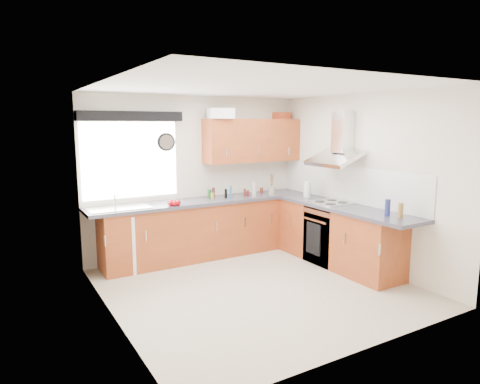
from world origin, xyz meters
TOP-DOWN VIEW (x-y plane):
  - ground_plane at (0.00, 0.00)m, footprint 3.60×3.60m
  - ceiling at (0.00, 0.00)m, footprint 3.60×3.60m
  - wall_back at (0.00, 1.80)m, footprint 3.60×0.02m
  - wall_front at (0.00, -1.80)m, footprint 3.60×0.02m
  - wall_left at (-1.80, 0.00)m, footprint 0.02×3.60m
  - wall_right at (1.80, 0.00)m, footprint 0.02×3.60m
  - window at (-1.05, 1.79)m, footprint 1.40×0.02m
  - window_blind at (-1.05, 1.70)m, footprint 1.50×0.18m
  - splashback at (1.79, 0.30)m, footprint 0.01×3.00m
  - base_cab_back at (-0.10, 1.51)m, footprint 3.00×0.58m
  - base_cab_corner at (1.50, 1.50)m, footprint 0.60×0.60m
  - base_cab_right at (1.51, 0.15)m, footprint 0.58×2.10m
  - worktop_back at (0.00, 1.50)m, footprint 3.60×0.62m
  - worktop_right at (1.50, 0.00)m, footprint 0.62×2.42m
  - sink at (-1.33, 1.50)m, footprint 0.84×0.46m
  - oven at (1.50, 0.30)m, footprint 0.56×0.58m
  - hob_plate at (1.50, 0.30)m, footprint 0.52×0.52m
  - extractor_hood at (1.60, 0.30)m, footprint 0.52×0.78m
  - upper_cabinets at (0.95, 1.62)m, footprint 1.70×0.35m
  - washing_machine at (-1.00, 1.52)m, footprint 0.63×0.61m
  - wall_clock at (-0.50, 1.76)m, footprint 0.28×0.04m
  - casserole at (0.30, 1.52)m, footprint 0.43×0.35m
  - storage_box at (1.60, 1.72)m, footprint 0.29×0.26m
  - utensil_pot at (1.15, 1.35)m, footprint 0.12×0.12m
  - kitchen_roll at (1.53, 0.90)m, footprint 0.12×0.12m
  - tomato_cluster at (-0.59, 1.30)m, footprint 0.18×0.18m
  - jar_0 at (0.40, 1.40)m, footprint 0.04×0.04m
  - jar_1 at (0.13, 1.61)m, footprint 0.07×0.07m
  - jar_2 at (0.69, 1.44)m, footprint 0.04×0.04m
  - jar_3 at (0.82, 1.38)m, footprint 0.06×0.06m
  - jar_4 at (0.12, 1.47)m, footprint 0.06×0.06m
  - jar_5 at (0.20, 1.59)m, footprint 0.05×0.05m
  - jar_6 at (0.35, 1.47)m, footprint 0.04×0.04m
  - jar_7 at (1.11, 1.59)m, footprint 0.06×0.06m
  - jar_8 at (0.75, 1.45)m, footprint 0.05×0.05m
  - bottle_0 at (1.56, -0.89)m, footprint 0.07×0.07m
  - bottle_1 at (1.49, -0.75)m, footprint 0.07×0.07m

SIDE VIEW (x-z plane):
  - ground_plane at x=0.00m, z-range 0.00..0.00m
  - washing_machine at x=-1.00m, z-range 0.00..0.82m
  - oven at x=1.50m, z-range 0.00..0.85m
  - base_cab_back at x=-0.10m, z-range 0.00..0.86m
  - base_cab_corner at x=1.50m, z-range 0.00..0.86m
  - base_cab_right at x=1.51m, z-range 0.00..0.86m
  - worktop_back at x=0.00m, z-range 0.86..0.91m
  - worktop_right at x=1.50m, z-range 0.86..0.91m
  - hob_plate at x=1.50m, z-range 0.91..0.92m
  - tomato_cluster at x=-0.59m, z-range 0.91..0.99m
  - sink at x=-1.33m, z-range 0.90..1.00m
  - jar_7 at x=1.11m, z-range 0.91..1.00m
  - jar_8 at x=0.75m, z-range 0.91..1.00m
  - jar_4 at x=0.12m, z-range 0.91..1.01m
  - jar_2 at x=0.69m, z-range 0.91..1.04m
  - jar_1 at x=0.13m, z-range 0.91..1.04m
  - utensil_pot at x=1.15m, z-range 0.91..1.05m
  - jar_6 at x=0.35m, z-range 0.91..1.06m
  - jar_5 at x=0.20m, z-range 0.91..1.07m
  - bottle_0 at x=1.56m, z-range 0.91..1.10m
  - jar_0 at x=0.40m, z-range 0.91..1.10m
  - bottle_1 at x=1.49m, z-range 0.91..1.13m
  - jar_3 at x=0.82m, z-range 0.91..1.14m
  - kitchen_roll at x=1.53m, z-range 0.91..1.16m
  - splashback at x=1.79m, z-range 0.91..1.45m
  - wall_back at x=0.00m, z-range 0.00..2.50m
  - wall_front at x=0.00m, z-range 0.00..2.50m
  - wall_left at x=-1.80m, z-range 0.00..2.50m
  - wall_right at x=1.80m, z-range 0.00..2.50m
  - window at x=-1.05m, z-range 1.00..2.10m
  - extractor_hood at x=1.60m, z-range 1.44..2.10m
  - upper_cabinets at x=0.95m, z-range 1.45..2.15m
  - wall_clock at x=-0.50m, z-range 1.66..1.94m
  - window_blind at x=-1.05m, z-range 2.11..2.25m
  - storage_box at x=1.60m, z-range 2.15..2.27m
  - casserole at x=0.30m, z-range 2.15..2.31m
  - ceiling at x=0.00m, z-range 2.49..2.51m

